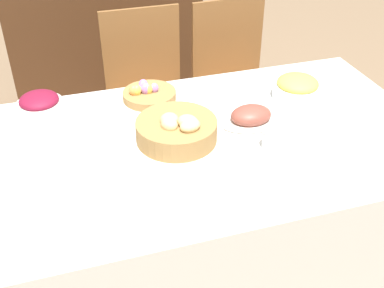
{
  "coord_description": "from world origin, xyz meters",
  "views": [
    {
      "loc": [
        -0.43,
        -1.41,
        1.73
      ],
      "look_at": [
        -0.02,
        -0.07,
        0.78
      ],
      "focal_mm": 45.0,
      "sensor_mm": 36.0,
      "label": 1
    }
  ],
  "objects_px": {
    "bread_basket": "(177,130)",
    "chair_far_center": "(148,92)",
    "pineapple_bowl": "(297,88)",
    "beet_salad_bowl": "(40,104)",
    "ham_platter": "(251,117)",
    "egg_basket": "(148,94)",
    "spoon": "(285,180)",
    "butter_dish": "(130,170)",
    "sideboard": "(106,37)",
    "dinner_plate": "(232,190)",
    "chair_far_right": "(235,79)",
    "fork": "(185,200)",
    "knife": "(276,182)",
    "drinking_cup": "(273,140)"
  },
  "relations": [
    {
      "from": "chair_far_center",
      "to": "bread_basket",
      "type": "distance_m",
      "value": 0.87
    },
    {
      "from": "chair_far_center",
      "to": "dinner_plate",
      "type": "relative_size",
      "value": 3.51
    },
    {
      "from": "sideboard",
      "to": "butter_dish",
      "type": "xyz_separation_m",
      "value": [
        -0.19,
        -1.95,
        0.3
      ]
    },
    {
      "from": "egg_basket",
      "to": "fork",
      "type": "xyz_separation_m",
      "value": [
        -0.04,
        -0.67,
        -0.02
      ]
    },
    {
      "from": "chair_far_right",
      "to": "knife",
      "type": "distance_m",
      "value": 1.23
    },
    {
      "from": "pineapple_bowl",
      "to": "beet_salad_bowl",
      "type": "bearing_deg",
      "value": 169.75
    },
    {
      "from": "chair_far_center",
      "to": "spoon",
      "type": "relative_size",
      "value": 4.94
    },
    {
      "from": "chair_far_right",
      "to": "bread_basket",
      "type": "xyz_separation_m",
      "value": [
        -0.57,
        -0.82,
        0.28
      ]
    },
    {
      "from": "egg_basket",
      "to": "butter_dish",
      "type": "xyz_separation_m",
      "value": [
        -0.17,
        -0.49,
        -0.01
      ]
    },
    {
      "from": "bread_basket",
      "to": "chair_far_center",
      "type": "bearing_deg",
      "value": 85.38
    },
    {
      "from": "knife",
      "to": "spoon",
      "type": "distance_m",
      "value": 0.03
    },
    {
      "from": "bread_basket",
      "to": "fork",
      "type": "xyz_separation_m",
      "value": [
        -0.07,
        -0.33,
        -0.04
      ]
    },
    {
      "from": "chair_far_center",
      "to": "dinner_plate",
      "type": "height_order",
      "value": "chair_far_center"
    },
    {
      "from": "bread_basket",
      "to": "pineapple_bowl",
      "type": "distance_m",
      "value": 0.6
    },
    {
      "from": "chair_far_right",
      "to": "egg_basket",
      "type": "distance_m",
      "value": 0.81
    },
    {
      "from": "chair_far_right",
      "to": "spoon",
      "type": "bearing_deg",
      "value": -106.89
    },
    {
      "from": "ham_platter",
      "to": "egg_basket",
      "type": "bearing_deg",
      "value": 138.88
    },
    {
      "from": "knife",
      "to": "butter_dish",
      "type": "xyz_separation_m",
      "value": [
        -0.45,
        0.18,
        0.01
      ]
    },
    {
      "from": "chair_far_center",
      "to": "fork",
      "type": "xyz_separation_m",
      "value": [
        -0.14,
        -1.16,
        0.23
      ]
    },
    {
      "from": "ham_platter",
      "to": "spoon",
      "type": "relative_size",
      "value": 1.34
    },
    {
      "from": "butter_dish",
      "to": "chair_far_right",
      "type": "bearing_deg",
      "value": 51.66
    },
    {
      "from": "sideboard",
      "to": "drinking_cup",
      "type": "height_order",
      "value": "sideboard"
    },
    {
      "from": "egg_basket",
      "to": "beet_salad_bowl",
      "type": "distance_m",
      "value": 0.44
    },
    {
      "from": "sideboard",
      "to": "egg_basket",
      "type": "xyz_separation_m",
      "value": [
        -0.01,
        -1.46,
        0.31
      ]
    },
    {
      "from": "chair_far_center",
      "to": "bread_basket",
      "type": "relative_size",
      "value": 3.09
    },
    {
      "from": "chair_far_center",
      "to": "pineapple_bowl",
      "type": "height_order",
      "value": "chair_far_center"
    },
    {
      "from": "butter_dish",
      "to": "sideboard",
      "type": "bearing_deg",
      "value": 84.56
    },
    {
      "from": "chair_far_center",
      "to": "sideboard",
      "type": "relative_size",
      "value": 0.72
    },
    {
      "from": "beet_salad_bowl",
      "to": "egg_basket",
      "type": "bearing_deg",
      "value": -2.24
    },
    {
      "from": "chair_far_right",
      "to": "beet_salad_bowl",
      "type": "xyz_separation_m",
      "value": [
        -1.04,
        -0.47,
        0.27
      ]
    },
    {
      "from": "sideboard",
      "to": "egg_basket",
      "type": "height_order",
      "value": "sideboard"
    },
    {
      "from": "chair_far_right",
      "to": "butter_dish",
      "type": "distance_m",
      "value": 1.27
    },
    {
      "from": "pineapple_bowl",
      "to": "fork",
      "type": "xyz_separation_m",
      "value": [
        -0.64,
        -0.5,
        -0.04
      ]
    },
    {
      "from": "pineapple_bowl",
      "to": "sideboard",
      "type": "bearing_deg",
      "value": 110.03
    },
    {
      "from": "spoon",
      "to": "knife",
      "type": "bearing_deg",
      "value": 179.35
    },
    {
      "from": "spoon",
      "to": "butter_dish",
      "type": "bearing_deg",
      "value": 158.38
    },
    {
      "from": "sideboard",
      "to": "drinking_cup",
      "type": "relative_size",
      "value": 16.49
    },
    {
      "from": "egg_basket",
      "to": "spoon",
      "type": "distance_m",
      "value": 0.74
    },
    {
      "from": "bread_basket",
      "to": "pineapple_bowl",
      "type": "height_order",
      "value": "bread_basket"
    },
    {
      "from": "chair_far_center",
      "to": "knife",
      "type": "height_order",
      "value": "chair_far_center"
    },
    {
      "from": "chair_far_right",
      "to": "chair_far_center",
      "type": "height_order",
      "value": "same"
    },
    {
      "from": "pineapple_bowl",
      "to": "knife",
      "type": "xyz_separation_m",
      "value": [
        -0.33,
        -0.5,
        -0.04
      ]
    },
    {
      "from": "sideboard",
      "to": "fork",
      "type": "relative_size",
      "value": 6.85
    },
    {
      "from": "sideboard",
      "to": "ham_platter",
      "type": "distance_m",
      "value": 1.81
    },
    {
      "from": "bread_basket",
      "to": "ham_platter",
      "type": "distance_m",
      "value": 0.31
    },
    {
      "from": "bread_basket",
      "to": "egg_basket",
      "type": "xyz_separation_m",
      "value": [
        -0.03,
        0.34,
        -0.02
      ]
    },
    {
      "from": "chair_far_center",
      "to": "ham_platter",
      "type": "bearing_deg",
      "value": -72.54
    },
    {
      "from": "egg_basket",
      "to": "dinner_plate",
      "type": "distance_m",
      "value": 0.68
    },
    {
      "from": "chair_far_right",
      "to": "fork",
      "type": "xyz_separation_m",
      "value": [
        -0.63,
        -1.16,
        0.23
      ]
    },
    {
      "from": "chair_far_right",
      "to": "ham_platter",
      "type": "distance_m",
      "value": 0.87
    }
  ]
}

